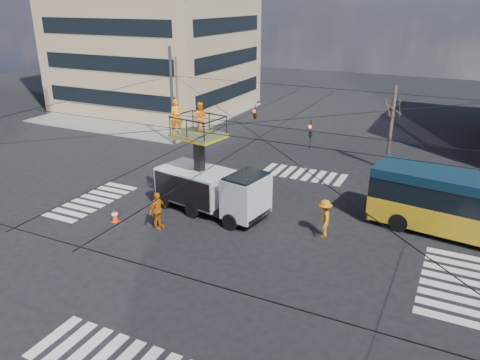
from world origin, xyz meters
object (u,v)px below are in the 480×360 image
(traffic_cone, at_px, (115,216))
(worker_ground, at_px, (157,211))
(utility_truck, at_px, (211,178))
(flagger, at_px, (324,218))

(traffic_cone, height_order, worker_ground, worker_ground)
(utility_truck, distance_m, worker_ground, 3.56)
(utility_truck, xyz_separation_m, flagger, (6.60, -0.08, -1.05))
(utility_truck, bearing_deg, worker_ground, -107.42)
(traffic_cone, xyz_separation_m, flagger, (10.70, 3.36, 0.64))
(traffic_cone, distance_m, worker_ground, 2.67)
(traffic_cone, bearing_deg, utility_truck, 40.05)
(flagger, bearing_deg, traffic_cone, -91.94)
(utility_truck, xyz_separation_m, traffic_cone, (-4.10, -3.45, -1.69))
(worker_ground, distance_m, flagger, 8.66)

